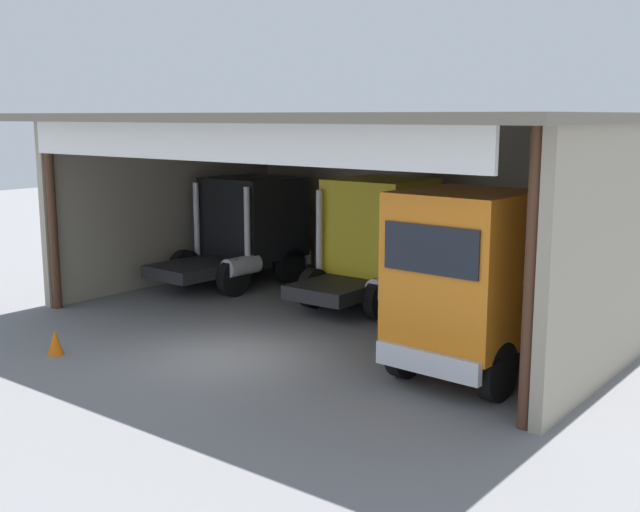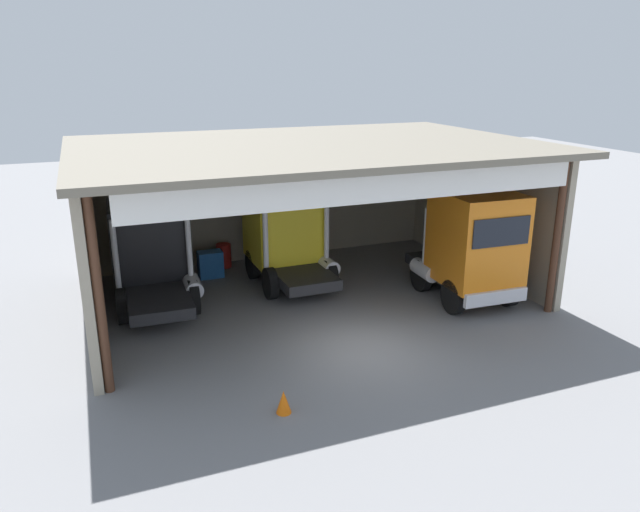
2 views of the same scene
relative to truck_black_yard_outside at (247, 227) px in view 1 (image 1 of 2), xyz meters
The scene contains 8 objects.
ground_plane 7.91m from the truck_black_yard_outside, 49.65° to the right, with size 80.00×80.00×0.00m, color slate.
workshop_shed 5.37m from the truck_black_yard_outside, ahead, with size 14.69×10.18×5.28m.
truck_black_yard_outside is the anchor object (origin of this frame).
truck_yellow_center_bay 4.80m from the truck_black_yard_outside, ahead, with size 2.66×4.62×3.50m.
truck_orange_left_bay 10.63m from the truck_black_yard_outside, 22.40° to the right, with size 2.57×4.67×3.81m.
oil_drum 4.13m from the truck_black_yard_outside, 40.92° to the left, with size 0.58×0.58×0.94m, color #B21E19.
tool_cart 3.03m from the truck_black_yard_outside, 35.65° to the left, with size 0.90×0.60×1.00m, color #1E59A5.
traffic_cone 8.57m from the truck_black_yard_outside, 77.06° to the right, with size 0.36×0.36×0.56m, color orange.
Camera 1 is at (11.75, -11.81, 5.23)m, focal length 43.68 mm.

